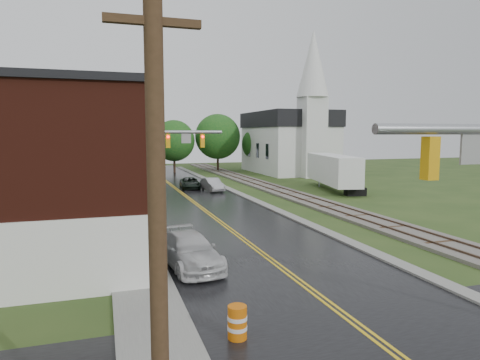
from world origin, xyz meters
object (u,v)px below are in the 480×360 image
utility_pole_a (157,225)px  semi_trailer (333,169)px  sedan_silver (212,185)px  church (291,135)px  utility_pole_c (110,146)px  traffic_signal_far (158,148)px  utility_pole_b (115,155)px  construction_barrel (237,323)px  suv_dark (190,183)px  pickup_white (190,251)px  tree_left_c (36,150)px  tree_left_e (91,145)px

utility_pole_a → semi_trailer: (22.82, 34.22, -2.48)m
semi_trailer → sedan_silver: bearing=166.6°
utility_pole_a → sedan_silver: (10.16, 37.24, -4.03)m
church → utility_pole_c: 28.54m
utility_pole_a → sedan_silver: size_ratio=2.15×
sedan_silver → traffic_signal_far: bearing=-129.1°
utility_pole_b → construction_barrel: 17.60m
suv_dark → pickup_white: size_ratio=0.86×
pickup_white → construction_barrel: size_ratio=5.06×
tree_left_c → tree_left_e: tree_left_e is taller
utility_pole_c → tree_left_c: 8.16m
utility_pole_a → utility_pole_b: 22.00m
traffic_signal_far → pickup_white: size_ratio=1.42×
church → construction_barrel: bearing=-116.2°
church → utility_pole_b: (-26.80, -31.74, -1.11)m
utility_pole_a → utility_pole_b: same height
traffic_signal_far → construction_barrel: size_ratio=7.19×
utility_pole_b → tree_left_e: utility_pole_b is taller
traffic_signal_far → utility_pole_a: size_ratio=0.82×
utility_pole_c → tree_left_e: 2.79m
tree_left_c → pickup_white: 29.46m
church → semi_trailer: church is taller
utility_pole_b → tree_left_e: size_ratio=1.10×
traffic_signal_far → tree_left_e: size_ratio=0.90×
semi_trailer → utility_pole_a: bearing=-123.7°
utility_pole_a → traffic_signal_far: bearing=83.0°
tree_left_e → sedan_silver: bearing=-35.4°
church → utility_pole_b: size_ratio=2.22×
utility_pole_b → semi_trailer: utility_pole_b is taller
church → tree_left_c: size_ratio=2.61×
suv_dark → utility_pole_c: bearing=158.6°
utility_pole_c → suv_dark: size_ratio=2.03×
church → utility_pole_c: (-26.80, -9.74, -1.11)m
suv_dark → tree_left_e: bearing=154.9°
traffic_signal_far → utility_pole_c: size_ratio=0.82×
construction_barrel → traffic_signal_far: bearing=88.8°
utility_pole_b → pickup_white: utility_pole_b is taller
semi_trailer → tree_left_e: bearing=154.8°
tree_left_c → semi_trailer: size_ratio=0.63×
semi_trailer → construction_barrel: (-19.94, -29.06, -1.73)m
traffic_signal_far → tree_left_c: tree_left_c is taller
church → sedan_silver: (-16.64, -16.50, -5.15)m
tree_left_e → semi_trailer: (24.87, -11.68, -2.57)m
pickup_white → suv_dark: bearing=72.4°
utility_pole_c → sedan_silver: (10.16, -6.76, -4.03)m
sedan_silver → tree_left_e: bearing=139.2°
utility_pole_b → suv_dark: size_ratio=2.03×
suv_dark → church: bearing=42.5°
utility_pole_b → sedan_silver: utility_pole_b is taller
sedan_silver → semi_trailer: (12.67, -3.02, 1.56)m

